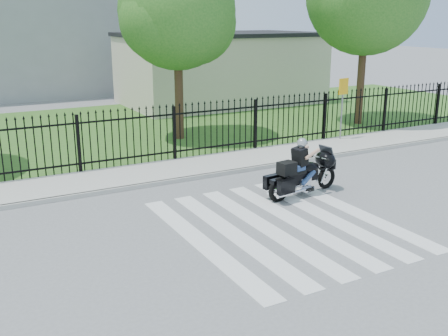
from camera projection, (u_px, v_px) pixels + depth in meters
name	position (u px, v px, depth m)	size (l,w,h in m)	color
ground	(282.00, 225.00, 11.69)	(120.00, 120.00, 0.00)	slate
crosswalk	(282.00, 225.00, 11.69)	(5.00, 5.50, 0.01)	silver
sidewalk	(188.00, 168.00, 15.90)	(40.00, 2.00, 0.12)	#ADAAA3
curb	(203.00, 176.00, 15.05)	(40.00, 0.12, 0.12)	#ADAAA3
grass_strip	(118.00, 128.00, 21.82)	(40.00, 12.00, 0.02)	#2D5C1F
iron_fence	(174.00, 135.00, 16.51)	(26.00, 0.04, 1.80)	black
tree_mid	(177.00, 11.00, 18.69)	(4.20, 4.20, 6.78)	#382316
building_low	(221.00, 70.00, 27.92)	(10.00, 6.00, 3.50)	beige
building_low_roof	(221.00, 34.00, 27.41)	(10.20, 6.20, 0.20)	black
motorcycle_rider	(302.00, 171.00, 13.51)	(2.35, 0.95, 1.56)	black
traffic_sign	(343.00, 96.00, 19.01)	(0.48, 0.13, 2.23)	gray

